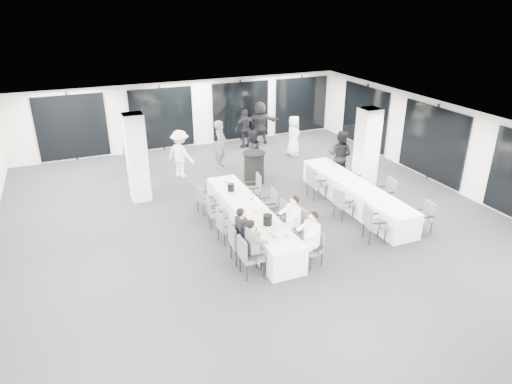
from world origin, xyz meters
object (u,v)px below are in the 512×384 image
chair_main_right_near (314,246)px  standing_guest_h (340,152)px  standing_guest_f (260,120)px  chair_side_left_mid (342,202)px  chair_main_left_near (248,254)px  chair_side_left_near (372,222)px  standing_guest_d (245,126)px  standing_guest_e (294,133)px  chair_side_right_far (360,175)px  chair_main_right_mid (280,213)px  chair_main_right_second (297,225)px  standing_guest_g (130,149)px  ice_bucket_far (231,187)px  chair_main_left_fourth (213,211)px  chair_side_left_far (315,181)px  chair_main_right_far (254,187)px  banquet_table_side (355,195)px  banquet_table_main (250,220)px  chair_main_left_far (203,198)px  cocktail_table (254,168)px  ice_bucket_near (268,220)px  standing_guest_c (180,151)px  chair_side_right_mid (387,192)px  standing_guest_a (221,141)px  chair_side_right_near (425,215)px  standing_guest_b (252,150)px  chair_main_left_mid (225,226)px  chair_main_right_fourth (270,203)px

chair_main_right_near → standing_guest_h: 5.74m
standing_guest_f → chair_side_left_mid: bearing=100.6°
chair_main_left_near → chair_side_left_near: chair_side_left_near is taller
standing_guest_d → standing_guest_h: (1.68, -4.71, 0.07)m
standing_guest_e → chair_main_left_near: bearing=159.7°
chair_side_right_far → chair_main_right_mid: bearing=119.7°
chair_main_right_second → standing_guest_g: standing_guest_g is taller
chair_main_right_second → ice_bucket_far: bearing=14.5°
chair_main_right_near → standing_guest_f: 9.93m
chair_main_left_fourth → chair_side_left_mid: (3.62, -0.95, 0.05)m
chair_side_left_mid → chair_side_left_far: size_ratio=0.90×
chair_main_right_far → standing_guest_e: bearing=-32.2°
banquet_table_side → chair_side_left_mid: size_ratio=5.34×
banquet_table_main → standing_guest_h: bearing=28.5°
chair_main_right_near → chair_main_left_far: bearing=11.9°
cocktail_table → chair_side_right_far: size_ratio=1.09×
banquet_table_side → cocktail_table: (-2.13, 2.99, 0.19)m
chair_side_left_far → ice_bucket_near: chair_side_left_far is taller
standing_guest_c → chair_main_right_second: bearing=158.1°
standing_guest_f → chair_main_right_near: bearing=90.3°
chair_side_right_mid → standing_guest_g: bearing=50.9°
cocktail_table → chair_main_left_far: bearing=-145.1°
standing_guest_f → banquet_table_main: bearing=80.7°
cocktail_table → standing_guest_h: (2.87, -0.91, 0.46)m
chair_main_left_far → chair_side_left_near: size_ratio=0.86×
chair_main_left_near → banquet_table_main: bearing=156.5°
chair_main_left_far → ice_bucket_near: (0.86, -2.76, 0.39)m
chair_main_left_fourth → standing_guest_a: size_ratio=0.42×
chair_main_left_fourth → chair_main_right_far: bearing=128.1°
chair_side_right_near → standing_guest_a: 7.89m
standing_guest_b → cocktail_table: bearing=51.8°
chair_main_left_mid → chair_main_left_fourth: chair_main_left_mid is taller
chair_side_right_mid → standing_guest_d: standing_guest_d is taller
banquet_table_main → chair_side_right_near: size_ratio=5.64×
chair_side_right_mid → standing_guest_f: standing_guest_f is taller
banquet_table_side → chair_side_left_far: 1.36m
chair_side_right_near → standing_guest_d: size_ratio=0.47×
standing_guest_a → standing_guest_d: bearing=-9.4°
chair_main_left_mid → standing_guest_a: 5.75m
chair_side_left_near → standing_guest_d: standing_guest_d is taller
chair_main_left_far → standing_guest_d: 6.47m
chair_main_right_far → chair_main_left_far: bearing=99.7°
chair_main_left_mid → chair_side_right_far: (5.29, 1.51, 0.08)m
chair_main_right_fourth → ice_bucket_near: ice_bucket_near is taller
chair_side_right_far → standing_guest_b: size_ratio=0.54×
chair_main_right_mid → chair_side_left_near: size_ratio=0.86×
chair_side_left_near → chair_side_left_far: size_ratio=0.98×
standing_guest_h → ice_bucket_near: (-4.33, -3.47, -0.14)m
chair_side_left_far → ice_bucket_far: size_ratio=4.47×
cocktail_table → chair_main_right_near: size_ratio=1.30×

